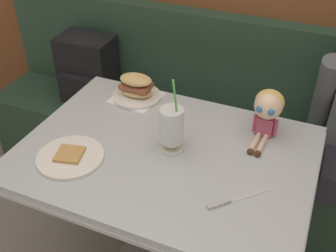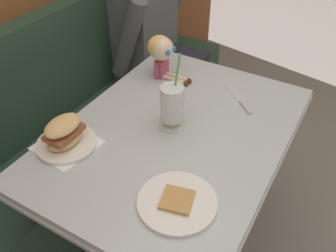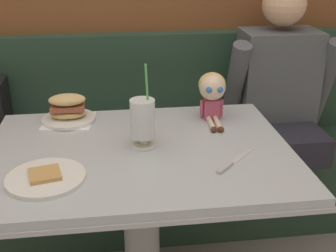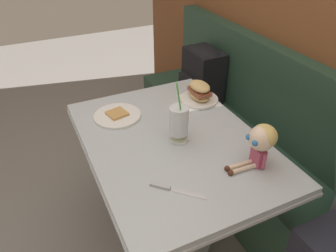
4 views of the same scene
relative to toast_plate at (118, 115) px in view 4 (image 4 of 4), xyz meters
The scene contains 10 objects.
ground_plane 0.81m from the toast_plate, ahead, with size 8.00×8.00×0.00m, color gray.
wood_panel_wall 1.18m from the toast_plate, 73.65° to the left, with size 4.40×0.08×2.40m, color brown.
booth_bench 0.96m from the toast_plate, 69.13° to the left, with size 2.60×0.48×1.00m.
diner_table 0.41m from the toast_plate, 29.93° to the left, with size 1.11×0.81×0.74m.
toast_plate is the anchor object (origin of this frame).
milkshake_glass 0.39m from the toast_plate, 31.54° to the left, with size 0.10×0.10×0.32m.
sandwich_plate 0.48m from the toast_plate, 86.01° to the left, with size 0.22×0.22×0.12m.
butter_knife 0.60m from the toast_plate, ahead, with size 0.18×0.18×0.01m.
seated_doll 0.77m from the toast_plate, 34.15° to the left, with size 0.12×0.22×0.20m.
backpack 0.90m from the toast_plate, 119.19° to the left, with size 0.31×0.25×0.41m.
Camera 4 is at (1.14, -0.38, 1.67)m, focal length 34.88 mm.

